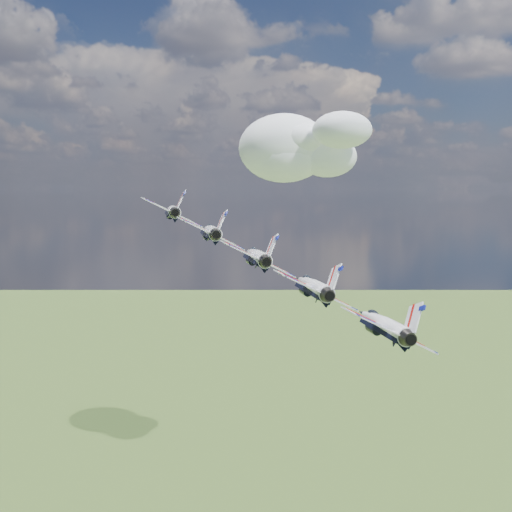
% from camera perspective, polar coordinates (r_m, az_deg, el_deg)
% --- Properties ---
extents(cloud_far, '(68.78, 54.04, 27.02)m').
position_cam_1_polar(cloud_far, '(303.50, 5.64, 9.97)').
color(cloud_far, white).
extents(jet_0, '(14.33, 16.64, 8.00)m').
position_cam_1_polar(jet_0, '(98.41, -7.42, 3.98)').
color(jet_0, white).
extents(jet_1, '(14.33, 16.64, 8.00)m').
position_cam_1_polar(jet_1, '(89.35, -4.07, 2.19)').
color(jet_1, white).
extents(jet_2, '(14.33, 16.64, 8.00)m').
position_cam_1_polar(jet_2, '(80.78, 0.00, -0.00)').
color(jet_2, silver).
extents(jet_3, '(14.33, 16.64, 8.00)m').
position_cam_1_polar(jet_3, '(72.85, 5.00, -2.69)').
color(jet_3, silver).
extents(jet_4, '(14.33, 16.64, 8.00)m').
position_cam_1_polar(jet_4, '(65.81, 11.17, -5.96)').
color(jet_4, white).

